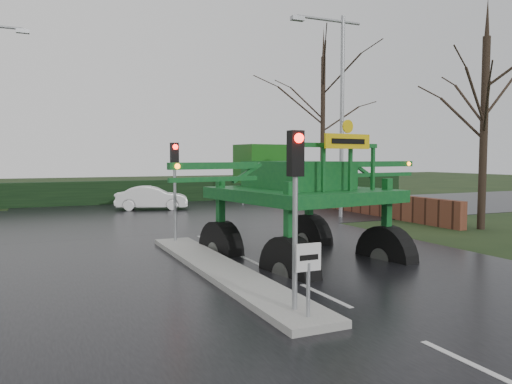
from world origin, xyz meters
name	(u,v)px	position (x,y,z in m)	size (l,w,h in m)	color
ground	(325,296)	(0.00, 0.00, 0.00)	(140.00, 140.00, 0.00)	black
road_main	(191,233)	(0.00, 10.00, 0.00)	(14.00, 80.00, 0.02)	black
road_cross	(156,217)	(0.00, 16.00, 0.01)	(80.00, 12.00, 0.02)	black
median_island	(221,270)	(-1.30, 3.00, 0.09)	(1.20, 10.00, 0.16)	gray
hedge_row	(128,192)	(0.00, 24.00, 0.75)	(44.00, 0.90, 1.50)	black
brick_wall	(331,198)	(10.50, 16.00, 0.60)	(0.40, 20.00, 1.20)	#592D1E
keep_left_sign	(308,268)	(-1.30, -1.50, 1.06)	(0.50, 0.07, 1.35)	gray
traffic_signal_near	(296,181)	(-1.30, -1.01, 2.59)	(0.26, 0.33, 3.52)	gray
traffic_signal_mid	(175,170)	(-1.30, 7.49, 2.59)	(0.26, 0.33, 3.52)	gray
traffic_signal_far	(243,164)	(6.50, 20.01, 2.59)	(0.26, 0.33, 3.52)	gray
street_light_right	(337,98)	(8.19, 12.00, 5.99)	(3.85, 0.30, 10.00)	gray
tree_right_near	(485,105)	(11.50, 6.00, 5.20)	(5.60, 5.60, 9.64)	black
tree_right_far	(323,108)	(13.00, 21.00, 6.50)	(7.00, 7.00, 12.05)	black
crop_sprayer	(284,182)	(0.20, 2.33, 2.39)	(8.94, 6.19, 5.04)	black
white_sedan	(152,210)	(0.55, 19.43, 0.00)	(1.43, 4.09, 1.35)	white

